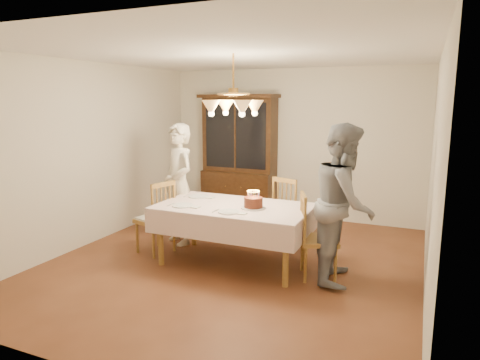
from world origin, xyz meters
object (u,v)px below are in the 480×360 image
at_px(china_hutch, 239,158).
at_px(elderly_woman, 179,184).
at_px(dining_table, 234,211).
at_px(birthday_cake, 253,203).
at_px(chair_far_side, 291,215).

distance_m(china_hutch, elderly_woman, 1.83).
distance_m(dining_table, china_hutch, 2.46).
relative_size(dining_table, birthday_cake, 6.33).
height_order(dining_table, chair_far_side, chair_far_side).
xyz_separation_m(dining_table, china_hutch, (-0.90, 2.25, 0.36)).
bearing_deg(elderly_woman, china_hutch, 117.75).
distance_m(chair_far_side, birthday_cake, 1.09).
distance_m(dining_table, elderly_woman, 1.16).
bearing_deg(elderly_woman, dining_table, 10.28).
bearing_deg(chair_far_side, elderly_woman, -160.32).
xyz_separation_m(dining_table, birthday_cake, (0.28, -0.03, 0.14)).
relative_size(china_hutch, chair_far_side, 2.16).
xyz_separation_m(china_hutch, birthday_cake, (1.18, -2.29, -0.22)).
height_order(china_hutch, elderly_woman, china_hutch).
height_order(elderly_woman, birthday_cake, elderly_woman).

